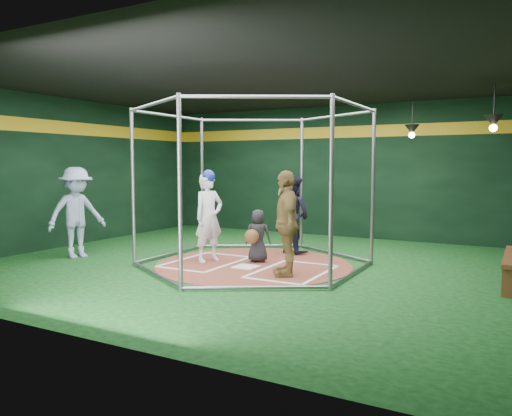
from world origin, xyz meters
The scene contains 13 objects.
room_shell centered at (0.00, 0.01, 1.75)m, with size 10.10×9.10×3.53m.
clay_disc centered at (0.00, 0.00, 0.01)m, with size 3.80×3.80×0.01m, color brown.
home_plate centered at (0.00, -0.30, 0.02)m, with size 0.43×0.43×0.01m, color white.
batter_box_left centered at (-0.95, -0.25, 0.02)m, with size 1.17×1.77×0.01m.
batter_box_right centered at (0.95, -0.25, 0.02)m, with size 1.17×1.77×0.01m.
batting_cage centered at (0.00, 0.00, 1.50)m, with size 4.05×4.67×3.00m.
pendant_lamp_near centered at (2.20, 3.60, 2.74)m, with size 0.34×0.34×0.90m.
pendant_lamp_far centered at (4.00, 2.00, 2.74)m, with size 0.34×0.34×0.90m.
batter_figure centered at (-0.93, -0.15, 0.92)m, with size 0.62×0.75×1.83m.
visitor_leopard centered at (0.96, -0.56, 0.93)m, with size 1.07×0.45×1.83m, color #AF8E4B.
catcher_figure centered at (-0.05, 0.24, 0.54)m, with size 0.59×0.63×1.05m.
umpire centered at (0.13, 1.54, 0.85)m, with size 0.82×0.64×1.68m, color black.
bystander_blue centered at (-3.61, -1.09, 0.94)m, with size 1.22×0.70×1.89m, color #8FA1BE.
Camera 1 is at (4.62, -8.34, 1.94)m, focal length 35.00 mm.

